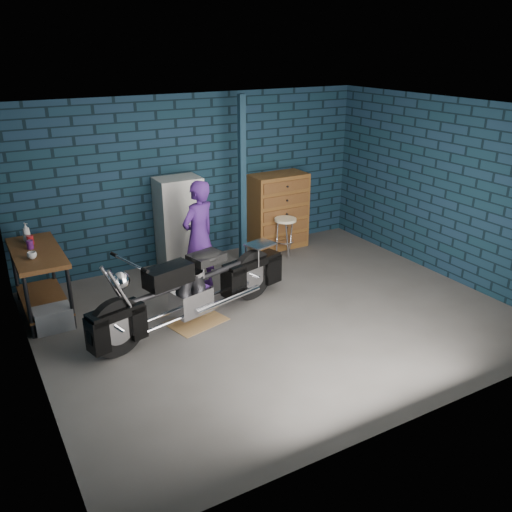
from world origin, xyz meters
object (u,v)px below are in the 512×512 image
Objects in this scene: storage_bin at (53,318)px; tool_chest at (278,211)px; locker at (180,223)px; shop_stool at (285,237)px; person at (199,236)px; motorcycle at (195,282)px; workbench at (41,282)px.

storage_bin is 4.25m from tool_chest.
shop_stool is at bearing -14.75° from locker.
shop_stool is at bearing 9.74° from storage_bin.
person is 2.14m from tool_chest.
motorcycle is 2.68m from shop_stool.
person is at bearing 47.81° from motorcycle.
workbench is 3.96m from shop_stool.
tool_chest is (2.41, 1.86, 0.09)m from motorcycle.
storage_bin is at bearing -18.10° from person.
person reaches higher than locker.
motorcycle is at bearing -106.90° from locker.
workbench reaches higher than shop_stool.
workbench is at bearing -164.44° from locker.
person is 1.92m from shop_stool.
motorcycle reaches higher than workbench.
tool_chest is 1.96× the size of shop_stool.
locker is (0.56, 1.86, 0.17)m from motorcycle.
locker is at bearing 180.00° from tool_chest.
locker is (2.23, 1.13, 0.59)m from storage_bin.
storage_bin is at bearing -153.18° from locker.
motorcycle is at bearing -142.36° from tool_chest.
tool_chest is at bearing 15.46° from storage_bin.
storage_bin is at bearing -87.71° from workbench.
tool_chest is at bearing 22.98° from motorcycle.
workbench is 4.14m from tool_chest.
person reaches higher than shop_stool.
storage_bin is at bearing -170.26° from shop_stool.
motorcycle is at bearing -36.21° from workbench.
locker is 2.20× the size of shop_stool.
person reaches higher than motorcycle.
motorcycle is 1.08m from person.
storage_bin is 0.35× the size of tool_chest.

